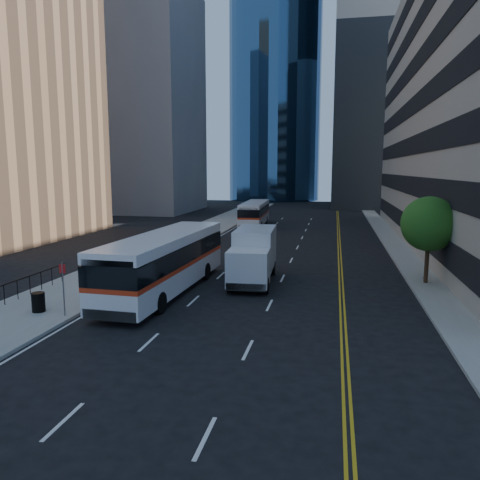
# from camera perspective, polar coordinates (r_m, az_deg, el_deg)

# --- Properties ---
(ground) EXTENTS (160.00, 160.00, 0.00)m
(ground) POSITION_cam_1_polar(r_m,az_deg,el_deg) (22.03, 1.58, -9.34)
(ground) COLOR black
(ground) RESTS_ON ground
(sidewalk_west) EXTENTS (5.00, 90.00, 0.15)m
(sidewalk_west) POSITION_cam_1_polar(r_m,az_deg,el_deg) (48.23, -5.64, 0.58)
(sidewalk_west) COLOR gray
(sidewalk_west) RESTS_ON ground
(sidewalk_east) EXTENTS (2.00, 90.00, 0.15)m
(sidewalk_east) POSITION_cam_1_polar(r_m,az_deg,el_deg) (46.46, 18.02, -0.11)
(sidewalk_east) COLOR gray
(sidewalk_east) RESTS_ON ground
(office_tower_north) EXTENTS (30.00, 28.00, 60.00)m
(office_tower_north) POSITION_cam_1_polar(r_m,az_deg,el_deg) (96.59, 21.27, 21.97)
(office_tower_north) COLOR gray
(office_tower_north) RESTS_ON ground
(glass_tower) EXTENTS (20.00, 20.00, 80.00)m
(glass_tower) POSITION_cam_1_polar(r_m,az_deg,el_deg) (111.57, 4.36, 25.92)
(glass_tower) COLOR navy
(glass_tower) RESTS_ON ground
(midrise_west) EXTENTS (18.00, 18.00, 35.00)m
(midrise_west) POSITION_cam_1_polar(r_m,az_deg,el_deg) (79.93, -12.45, 16.13)
(midrise_west) COLOR gray
(midrise_west) RESTS_ON ground
(street_tree) EXTENTS (3.20, 3.20, 5.10)m
(street_tree) POSITION_cam_1_polar(r_m,az_deg,el_deg) (29.33, 22.05, 1.82)
(street_tree) COLOR #332114
(street_tree) RESTS_ON sidewalk_east
(bus_front) EXTENTS (3.23, 12.72, 3.26)m
(bus_front) POSITION_cam_1_polar(r_m,az_deg,el_deg) (26.22, -9.08, -2.51)
(bus_front) COLOR white
(bus_front) RESTS_ON ground
(bus_rear) EXTENTS (2.90, 11.27, 2.88)m
(bus_rear) POSITION_cam_1_polar(r_m,az_deg,el_deg) (56.47, 1.80, 3.32)
(bus_rear) COLOR white
(bus_rear) RESTS_ON ground
(box_truck) EXTENTS (2.60, 6.73, 3.17)m
(box_truck) POSITION_cam_1_polar(r_m,az_deg,el_deg) (28.23, 1.66, -1.82)
(box_truck) COLOR silver
(box_truck) RESTS_ON ground
(trash_can) EXTENTS (0.80, 0.80, 0.91)m
(trash_can) POSITION_cam_1_polar(r_m,az_deg,el_deg) (24.11, -23.36, -6.97)
(trash_can) COLOR black
(trash_can) RESTS_ON sidewalk_west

